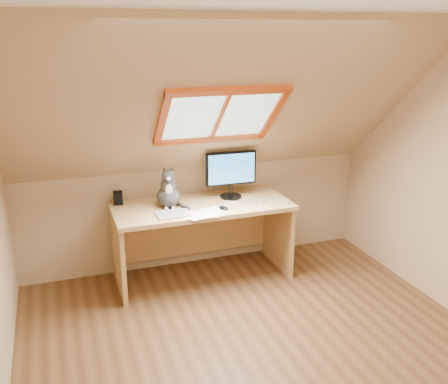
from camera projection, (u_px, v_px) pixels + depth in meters
name	position (u px, v px, depth m)	size (l,w,h in m)	color
ground	(266.00, 359.00, 3.64)	(3.50, 3.50, 0.00)	brown
room_shell	(278.00, 174.00, 3.11)	(3.52, 3.52, 2.41)	tan
desk	(200.00, 224.00, 4.76)	(1.64, 0.72, 0.75)	tan
monitor	(231.00, 171.00, 4.73)	(0.49, 0.21, 0.45)	black
cat	(169.00, 192.00, 4.52)	(0.25, 0.29, 0.39)	#3C3835
desk_speaker	(118.00, 198.00, 4.60)	(0.08, 0.08, 0.12)	black
graphics_tablet	(174.00, 214.00, 4.35)	(0.29, 0.21, 0.01)	#B2B2B7
mouse	(224.00, 208.00, 4.47)	(0.06, 0.11, 0.03)	black
papers	(199.00, 214.00, 4.36)	(0.35, 0.30, 0.01)	white
cables	(245.00, 203.00, 4.64)	(0.51, 0.26, 0.01)	silver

